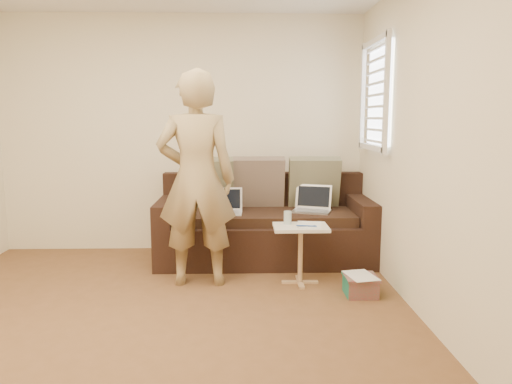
# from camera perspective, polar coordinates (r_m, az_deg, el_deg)

# --- Properties ---
(floor) EXTENTS (4.50, 4.50, 0.00)m
(floor) POSITION_cam_1_polar(r_m,az_deg,el_deg) (3.58, -12.76, -16.01)
(floor) COLOR brown
(floor) RESTS_ON ground
(wall_back) EXTENTS (4.00, 0.00, 4.00)m
(wall_back) POSITION_cam_1_polar(r_m,az_deg,el_deg) (5.48, -8.70, 6.70)
(wall_back) COLOR beige
(wall_back) RESTS_ON ground
(wall_right) EXTENTS (0.00, 4.50, 4.50)m
(wall_right) POSITION_cam_1_polar(r_m,az_deg,el_deg) (3.46, 21.07, 5.07)
(wall_right) COLOR beige
(wall_right) RESTS_ON ground
(window_blinds) EXTENTS (0.12, 0.88, 1.08)m
(window_blinds) POSITION_cam_1_polar(r_m,az_deg,el_deg) (4.86, 13.90, 11.02)
(window_blinds) COLOR white
(window_blinds) RESTS_ON wall_right
(sofa) EXTENTS (2.20, 0.95, 0.85)m
(sofa) POSITION_cam_1_polar(r_m,az_deg,el_deg) (5.08, 1.01, -3.31)
(sofa) COLOR black
(sofa) RESTS_ON ground
(pillow_left) EXTENTS (0.55, 0.29, 0.57)m
(pillow_left) POSITION_cam_1_polar(r_m,az_deg,el_deg) (5.24, -5.66, 1.07)
(pillow_left) COLOR #6E6E51
(pillow_left) RESTS_ON sofa
(pillow_mid) EXTENTS (0.55, 0.27, 0.57)m
(pillow_mid) POSITION_cam_1_polar(r_m,az_deg,el_deg) (5.26, 0.35, 1.15)
(pillow_mid) COLOR brown
(pillow_mid) RESTS_ON sofa
(pillow_right) EXTENTS (0.55, 0.28, 0.57)m
(pillow_right) POSITION_cam_1_polar(r_m,az_deg,el_deg) (5.30, 6.85, 1.14)
(pillow_right) COLOR #6E6E51
(pillow_right) RESTS_ON sofa
(laptop_silver) EXTENTS (0.45, 0.39, 0.25)m
(laptop_silver) POSITION_cam_1_polar(r_m,az_deg,el_deg) (5.05, 6.52, -2.34)
(laptop_silver) COLOR #B7BABC
(laptop_silver) RESTS_ON sofa
(laptop_white) EXTENTS (0.36, 0.27, 0.26)m
(laptop_white) POSITION_cam_1_polar(r_m,az_deg,el_deg) (4.93, -3.73, -2.56)
(laptop_white) COLOR white
(laptop_white) RESTS_ON sofa
(person) EXTENTS (0.70, 0.48, 1.90)m
(person) POSITION_cam_1_polar(r_m,az_deg,el_deg) (4.29, -7.04, 1.52)
(person) COLOR #9C9055
(person) RESTS_ON ground
(side_table) EXTENTS (0.48, 0.34, 0.53)m
(side_table) POSITION_cam_1_polar(r_m,az_deg,el_deg) (4.41, 5.24, -7.35)
(side_table) COLOR silver
(side_table) RESTS_ON ground
(drinking_glass) EXTENTS (0.07, 0.07, 0.12)m
(drinking_glass) POSITION_cam_1_polar(r_m,az_deg,el_deg) (4.38, 3.74, -3.03)
(drinking_glass) COLOR silver
(drinking_glass) RESTS_ON side_table
(scissors) EXTENTS (0.19, 0.12, 0.02)m
(scissors) POSITION_cam_1_polar(r_m,az_deg,el_deg) (4.30, 5.96, -4.01)
(scissors) COLOR silver
(scissors) RESTS_ON side_table
(paper_on_table) EXTENTS (0.25, 0.33, 0.00)m
(paper_on_table) POSITION_cam_1_polar(r_m,az_deg,el_deg) (4.38, 6.30, -3.86)
(paper_on_table) COLOR white
(paper_on_table) RESTS_ON side_table
(striped_box) EXTENTS (0.28, 0.28, 0.17)m
(striped_box) POSITION_cam_1_polar(r_m,az_deg,el_deg) (4.25, 12.20, -10.68)
(striped_box) COLOR red
(striped_box) RESTS_ON ground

